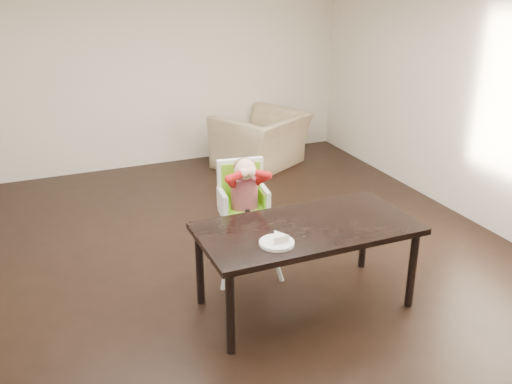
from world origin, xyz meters
TOP-DOWN VIEW (x-y plane):
  - ground at (0.00, 0.00)m, footprint 7.00×7.00m
  - room_walls at (0.00, 0.00)m, footprint 6.02×7.02m
  - dining_table at (0.43, -0.66)m, footprint 1.80×0.90m
  - high_chair at (0.18, 0.10)m, footprint 0.54×0.54m
  - plate at (0.07, -0.86)m, footprint 0.36×0.36m
  - armchair at (1.52, 2.80)m, footprint 1.40×1.24m

SIDE VIEW (x-z plane):
  - ground at x=0.00m, z-range 0.00..0.00m
  - armchair at x=1.52m, z-range 0.00..1.03m
  - dining_table at x=0.43m, z-range 0.30..1.05m
  - plate at x=0.07m, z-range 0.74..0.82m
  - high_chair at x=0.18m, z-range 0.23..1.37m
  - room_walls at x=0.00m, z-range 0.50..3.21m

